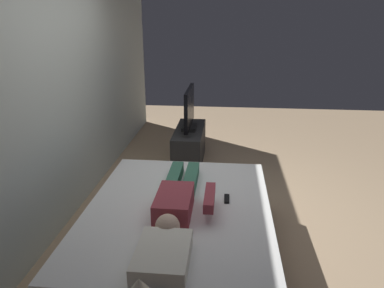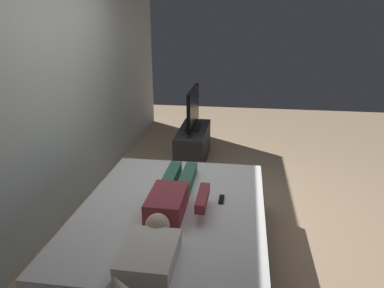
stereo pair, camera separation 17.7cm
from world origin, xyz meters
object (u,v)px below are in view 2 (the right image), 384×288
at_px(bed, 172,236).
at_px(pillow, 149,255).
at_px(tv_stand, 193,145).
at_px(tv, 193,110).
at_px(remote, 221,199).
at_px(person, 172,197).

distance_m(bed, pillow, 0.80).
bearing_deg(tv_stand, tv, 0.00).
distance_m(pillow, tv, 3.08).
xyz_separation_m(bed, tv, (2.34, 0.15, 0.52)).
relative_size(pillow, remote, 3.20).
xyz_separation_m(bed, person, (0.03, 0.00, 0.36)).
bearing_deg(tv_stand, person, -176.24).
height_order(pillow, tv, tv).
bearing_deg(pillow, remote, -23.85).
bearing_deg(person, pillow, -179.79).
relative_size(person, remote, 8.40).
bearing_deg(remote, tv_stand, 14.46).
bearing_deg(remote, pillow, 156.15).
bearing_deg(tv, person, -176.24).
xyz_separation_m(pillow, person, (0.76, 0.00, 0.02)).
height_order(person, remote, person).
height_order(person, tv, tv).
distance_m(pillow, person, 0.76).
relative_size(bed, person, 1.67).
xyz_separation_m(pillow, tv_stand, (3.07, 0.15, -0.35)).
bearing_deg(tv, remote, -165.54).
relative_size(remote, tv_stand, 0.14).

